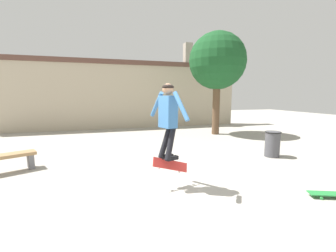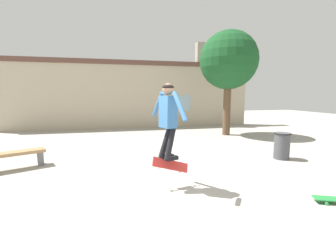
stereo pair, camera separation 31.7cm
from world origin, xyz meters
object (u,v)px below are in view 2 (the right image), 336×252
object	(u,v)px
tree_right	(229,61)
trash_bin	(282,145)
skater	(168,115)
skateboard_flipping	(170,165)
park_bench	(11,157)

from	to	relation	value
tree_right	trash_bin	bearing A→B (deg)	-94.20
tree_right	skater	distance (m)	6.87
skateboard_flipping	park_bench	bearing A→B (deg)	145.03
skater	tree_right	bearing A→B (deg)	35.15
trash_bin	skater	world-z (taller)	skater
trash_bin	tree_right	bearing A→B (deg)	85.80
park_bench	skater	bearing A→B (deg)	-53.03
park_bench	trash_bin	xyz separation A→B (m)	(7.19, -0.63, 0.08)
park_bench	skater	size ratio (longest dim) A/B	1.04
tree_right	skateboard_flipping	distance (m)	7.16
trash_bin	skater	size ratio (longest dim) A/B	0.52
skateboard_flipping	skater	bearing A→B (deg)	-168.61
skateboard_flipping	tree_right	bearing A→B (deg)	46.68
park_bench	skater	xyz separation A→B (m)	(3.54, -1.93, 1.14)
tree_right	park_bench	xyz separation A→B (m)	(-7.48, -3.38, -3.02)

